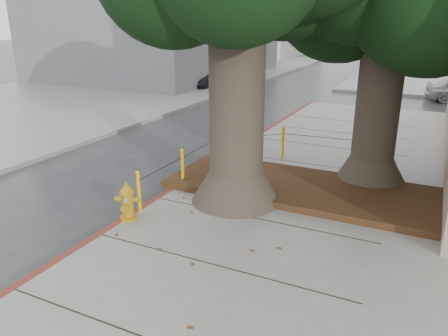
# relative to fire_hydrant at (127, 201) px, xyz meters

# --- Properties ---
(ground) EXTENTS (140.00, 140.00, 0.00)m
(ground) POSITION_rel_fire_hydrant_xyz_m (1.90, -0.79, -0.55)
(ground) COLOR #28282B
(ground) RESTS_ON ground
(sidewalk_opposite) EXTENTS (14.00, 60.00, 0.15)m
(sidewalk_opposite) POSITION_rel_fire_hydrant_xyz_m (-12.10, 9.21, -0.48)
(sidewalk_opposite) COLOR slate
(sidewalk_opposite) RESTS_ON ground
(curb_red) EXTENTS (0.14, 26.00, 0.16)m
(curb_red) POSITION_rel_fire_hydrant_xyz_m (-0.10, 1.71, -0.48)
(curb_red) COLOR maroon
(curb_red) RESTS_ON ground
(planter_bed) EXTENTS (6.40, 2.60, 0.16)m
(planter_bed) POSITION_rel_fire_hydrant_xyz_m (2.80, 3.11, -0.32)
(planter_bed) COLOR black
(planter_bed) RESTS_ON sidewalk_main
(bollard_ring) EXTENTS (3.79, 5.39, 0.95)m
(bollard_ring) POSITION_rel_fire_hydrant_xyz_m (1.03, 3.58, 0.11)
(bollard_ring) COLOR yellow
(bollard_ring) RESTS_ON sidewalk_main
(fire_hydrant) EXTENTS (0.44, 0.44, 0.82)m
(fire_hydrant) POSITION_rel_fire_hydrant_xyz_m (0.00, 0.00, 0.00)
(fire_hydrant) COLOR #C08913
(fire_hydrant) RESTS_ON sidewalk_main
(car_dark) EXTENTS (2.15, 4.27, 1.19)m
(car_dark) POSITION_rel_fire_hydrant_xyz_m (-7.68, 17.44, 0.04)
(car_dark) COLOR black
(car_dark) RESTS_ON ground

